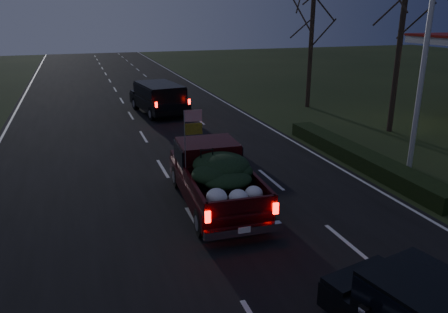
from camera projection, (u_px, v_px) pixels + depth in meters
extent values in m
plane|color=black|center=(195.00, 223.00, 12.98)|extent=(120.00, 120.00, 0.00)
cube|color=black|center=(195.00, 223.00, 12.97)|extent=(14.00, 120.00, 0.02)
cube|color=black|center=(359.00, 157.00, 17.96)|extent=(1.00, 10.00, 0.60)
cylinder|color=silver|center=(425.00, 54.00, 16.26)|extent=(0.20, 0.20, 9.00)
cylinder|color=black|center=(399.00, 49.00, 21.75)|extent=(0.28, 0.28, 8.50)
cylinder|color=black|center=(310.00, 53.00, 27.97)|extent=(0.28, 0.28, 7.00)
cube|color=black|center=(215.00, 186.00, 14.12)|extent=(2.32, 5.29, 0.57)
cube|color=black|center=(207.00, 155.00, 14.73)|extent=(2.00, 1.75, 0.94)
cube|color=black|center=(207.00, 152.00, 14.70)|extent=(2.10, 1.65, 0.57)
cube|color=black|center=(226.00, 193.00, 12.79)|extent=(2.06, 3.00, 0.06)
ellipsoid|color=black|center=(223.00, 172.00, 13.13)|extent=(1.75, 1.95, 0.62)
cylinder|color=gray|center=(185.00, 144.00, 13.40)|extent=(0.03, 0.03, 2.08)
cube|color=red|center=(193.00, 116.00, 13.20)|extent=(0.54, 0.05, 0.35)
cube|color=gold|center=(194.00, 129.00, 13.33)|extent=(0.54, 0.05, 0.35)
cube|color=black|center=(158.00, 102.00, 26.97)|extent=(2.91, 5.52, 0.66)
cube|color=black|center=(159.00, 91.00, 26.50)|extent=(2.58, 4.09, 0.88)
cube|color=black|center=(159.00, 90.00, 26.47)|extent=(2.67, 4.00, 0.53)
cube|color=black|center=(364.00, 311.00, 7.56)|extent=(0.13, 0.21, 0.14)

